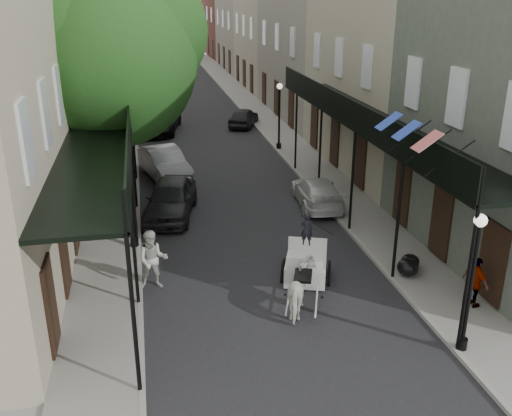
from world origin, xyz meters
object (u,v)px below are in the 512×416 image
lamppost_left (130,195)px  car_left_mid (165,163)px  carriage (307,248)px  car_right_near (317,192)px  tree_far (124,39)px  pedestrian_walking (153,260)px  car_left_far (157,120)px  pedestrian_sidewalk_right (475,282)px  horse (302,289)px  car_right_far (244,117)px  car_left_near (171,198)px  pedestrian_sidewalk_left (120,138)px  tree_near (119,51)px  lamppost_right_far (279,115)px  lamppost_right_near (471,282)px

lamppost_left → car_left_mid: (1.50, 8.11, -1.30)m
carriage → car_right_near: carriage is taller
tree_far → car_right_near: 17.87m
lamppost_left → pedestrian_walking: (0.60, -3.00, -1.09)m
carriage → car_left_far: 21.47m
lamppost_left → pedestrian_sidewalk_right: 11.47m
pedestrian_sidewalk_right → car_right_near: (-1.91, 9.14, -0.29)m
horse → car_right_far: bearing=-77.0°
car_left_far → car_right_far: (5.79, 0.43, -0.15)m
car_left_near → car_right_near: 6.20m
pedestrian_sidewalk_left → car_right_far: (8.02, 5.14, -0.24)m
tree_near → pedestrian_sidewalk_right: tree_near is taller
pedestrian_sidewalk_left → tree_near: bearing=73.8°
lamppost_right_far → car_right_near: bearing=-93.2°
pedestrian_sidewalk_right → car_right_near: 9.35m
carriage → pedestrian_sidewalk_right: size_ratio=1.63×
pedestrian_sidewalk_left → car_right_far: bearing=-167.5°
tree_far → pedestrian_sidewalk_right: size_ratio=5.62×
car_left_mid → car_right_near: 8.03m
lamppost_left → pedestrian_sidewalk_right: size_ratio=2.42×
car_right_far → car_left_far: bearing=27.3°
tree_near → car_left_near: 6.06m
tree_far → lamppost_left: tree_far is taller
pedestrian_walking → lamppost_right_near: bearing=-31.4°
lamppost_right_far → pedestrian_walking: (-7.60, -15.00, -1.09)m
car_right_near → car_left_near: bearing=4.0°
horse → pedestrian_walking: 4.73m
car_right_far → car_left_near: bearing=92.5°
carriage → pedestrian_sidewalk_left: carriage is taller
lamppost_right_near → car_right_near: lamppost_right_near is taller
carriage → car_right_near: bearing=89.2°
tree_near → car_right_near: bearing=-8.6°
tree_near → car_left_mid: bearing=67.9°
lamppost_right_near → car_left_mid: size_ratio=0.82×
horse → pedestrian_sidewalk_left: 19.37m
horse → car_left_far: car_left_far is taller
tree_far → carriage: 22.54m
car_right_far → lamppost_right_near: bearing=115.1°
car_left_mid → lamppost_right_near: bearing=-81.7°
tree_far → car_right_near: bearing=-62.7°
pedestrian_sidewalk_right → car_left_far: size_ratio=0.27×
lamppost_left → car_left_near: size_ratio=0.83×
lamppost_left → horse: size_ratio=2.10×
car_left_mid → car_right_far: bearing=46.4°
car_left_near → car_right_far: car_left_near is taller
lamppost_right_far → horse: size_ratio=2.10×
lamppost_left → car_right_near: 8.39m
lamppost_right_near → tree_far: bearing=107.7°
lamppost_right_far → car_left_far: bearing=138.2°
lamppost_right_far → pedestrian_walking: lamppost_right_far is taller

